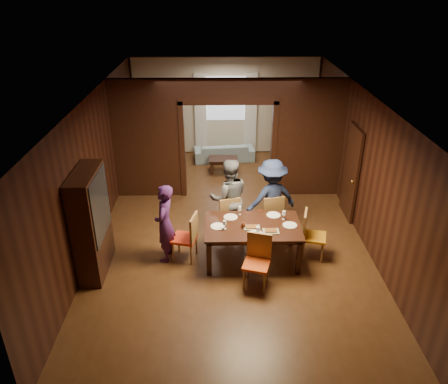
{
  "coord_description": "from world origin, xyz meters",
  "views": [
    {
      "loc": [
        -0.26,
        -8.27,
        5.01
      ],
      "look_at": [
        -0.13,
        -0.4,
        1.05
      ],
      "focal_mm": 35.0,
      "sensor_mm": 36.0,
      "label": 1
    }
  ],
  "objects_px": {
    "chair_far_l": "(227,215)",
    "dining_table": "(252,242)",
    "hutch": "(91,223)",
    "sofa": "(224,152)",
    "chair_left": "(184,237)",
    "chair_far_r": "(270,214)",
    "coffee_table": "(223,165)",
    "person_purple": "(165,223)",
    "chair_right": "(314,235)",
    "person_grey": "(229,198)",
    "chair_near": "(257,263)",
    "person_navy": "(271,198)"
  },
  "relations": [
    {
      "from": "person_navy",
      "to": "dining_table",
      "type": "relative_size",
      "value": 0.94
    },
    {
      "from": "dining_table",
      "to": "coffee_table",
      "type": "height_order",
      "value": "dining_table"
    },
    {
      "from": "person_purple",
      "to": "chair_far_r",
      "type": "distance_m",
      "value": 2.29
    },
    {
      "from": "coffee_table",
      "to": "chair_left",
      "type": "bearing_deg",
      "value": -101.09
    },
    {
      "from": "person_grey",
      "to": "chair_far_r",
      "type": "bearing_deg",
      "value": 170.89
    },
    {
      "from": "coffee_table",
      "to": "chair_left",
      "type": "distance_m",
      "value": 4.24
    },
    {
      "from": "dining_table",
      "to": "chair_far_r",
      "type": "relative_size",
      "value": 1.86
    },
    {
      "from": "coffee_table",
      "to": "chair_far_l",
      "type": "xyz_separation_m",
      "value": [
        0.02,
        -3.34,
        0.28
      ]
    },
    {
      "from": "chair_right",
      "to": "person_navy",
      "type": "bearing_deg",
      "value": 55.59
    },
    {
      "from": "person_navy",
      "to": "hutch",
      "type": "xyz_separation_m",
      "value": [
        -3.38,
        -1.19,
        0.15
      ]
    },
    {
      "from": "chair_left",
      "to": "chair_far_r",
      "type": "distance_m",
      "value": 1.95
    },
    {
      "from": "chair_far_l",
      "to": "chair_far_r",
      "type": "xyz_separation_m",
      "value": [
        0.91,
        0.05,
        0.0
      ]
    },
    {
      "from": "sofa",
      "to": "dining_table",
      "type": "distance_m",
      "value": 5.1
    },
    {
      "from": "chair_far_l",
      "to": "dining_table",
      "type": "bearing_deg",
      "value": 101.24
    },
    {
      "from": "person_navy",
      "to": "chair_left",
      "type": "xyz_separation_m",
      "value": [
        -1.75,
        -0.87,
        -0.36
      ]
    },
    {
      "from": "person_navy",
      "to": "chair_near",
      "type": "distance_m",
      "value": 1.82
    },
    {
      "from": "coffee_table",
      "to": "chair_right",
      "type": "bearing_deg",
      "value": -67.81
    },
    {
      "from": "hutch",
      "to": "sofa",
      "type": "bearing_deg",
      "value": 65.18
    },
    {
      "from": "person_purple",
      "to": "coffee_table",
      "type": "height_order",
      "value": "person_purple"
    },
    {
      "from": "coffee_table",
      "to": "chair_right",
      "type": "distance_m",
      "value": 4.48
    },
    {
      "from": "person_navy",
      "to": "hutch",
      "type": "bearing_deg",
      "value": 0.39
    },
    {
      "from": "person_grey",
      "to": "hutch",
      "type": "xyz_separation_m",
      "value": [
        -2.5,
        -1.2,
        0.15
      ]
    },
    {
      "from": "chair_far_l",
      "to": "chair_near",
      "type": "xyz_separation_m",
      "value": [
        0.48,
        -1.68,
        0.0
      ]
    },
    {
      "from": "dining_table",
      "to": "chair_right",
      "type": "distance_m",
      "value": 1.21
    },
    {
      "from": "dining_table",
      "to": "chair_far_l",
      "type": "distance_m",
      "value": 0.99
    },
    {
      "from": "sofa",
      "to": "chair_far_r",
      "type": "xyz_separation_m",
      "value": [
        0.9,
        -4.16,
        0.23
      ]
    },
    {
      "from": "chair_far_l",
      "to": "hutch",
      "type": "height_order",
      "value": "hutch"
    },
    {
      "from": "hutch",
      "to": "chair_far_l",
      "type": "bearing_deg",
      "value": 24.84
    },
    {
      "from": "person_navy",
      "to": "coffee_table",
      "type": "xyz_separation_m",
      "value": [
        -0.94,
        3.28,
        -0.65
      ]
    },
    {
      "from": "dining_table",
      "to": "hutch",
      "type": "height_order",
      "value": "hutch"
    },
    {
      "from": "person_purple",
      "to": "chair_right",
      "type": "relative_size",
      "value": 1.61
    },
    {
      "from": "coffee_table",
      "to": "chair_near",
      "type": "distance_m",
      "value": 5.05
    },
    {
      "from": "person_purple",
      "to": "dining_table",
      "type": "relative_size",
      "value": 0.87
    },
    {
      "from": "person_navy",
      "to": "dining_table",
      "type": "height_order",
      "value": "person_navy"
    },
    {
      "from": "chair_far_l",
      "to": "chair_near",
      "type": "distance_m",
      "value": 1.74
    },
    {
      "from": "person_navy",
      "to": "chair_left",
      "type": "distance_m",
      "value": 1.99
    },
    {
      "from": "chair_left",
      "to": "chair_near",
      "type": "distance_m",
      "value": 1.57
    },
    {
      "from": "chair_left",
      "to": "chair_right",
      "type": "distance_m",
      "value": 2.5
    },
    {
      "from": "person_grey",
      "to": "chair_right",
      "type": "distance_m",
      "value": 1.88
    },
    {
      "from": "chair_left",
      "to": "sofa",
      "type": "bearing_deg",
      "value": -175.93
    },
    {
      "from": "person_purple",
      "to": "person_navy",
      "type": "relative_size",
      "value": 0.92
    },
    {
      "from": "person_purple",
      "to": "hutch",
      "type": "relative_size",
      "value": 0.78
    },
    {
      "from": "chair_right",
      "to": "chair_far_l",
      "type": "height_order",
      "value": "same"
    },
    {
      "from": "chair_far_l",
      "to": "chair_far_r",
      "type": "distance_m",
      "value": 0.91
    },
    {
      "from": "coffee_table",
      "to": "chair_left",
      "type": "relative_size",
      "value": 0.82
    },
    {
      "from": "person_navy",
      "to": "person_purple",
      "type": "bearing_deg",
      "value": 3.08
    },
    {
      "from": "person_grey",
      "to": "sofa",
      "type": "xyz_separation_m",
      "value": [
        -0.02,
        4.15,
        -0.6
      ]
    },
    {
      "from": "person_purple",
      "to": "chair_right",
      "type": "bearing_deg",
      "value": 98.12
    },
    {
      "from": "chair_left",
      "to": "chair_far_l",
      "type": "height_order",
      "value": "same"
    },
    {
      "from": "person_navy",
      "to": "chair_far_l",
      "type": "bearing_deg",
      "value": -15.74
    }
  ]
}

